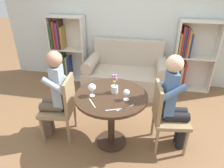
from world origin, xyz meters
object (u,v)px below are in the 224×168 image
wine_glass_right (126,93)px  wine_glass_left (92,88)px  couch (126,74)px  chair_right (166,114)px  bookshelf_right (189,57)px  person_left (54,95)px  person_right (175,103)px  bookshelf_left (65,51)px  flower_vase (115,86)px  chair_left (62,105)px

wine_glass_right → wine_glass_left: bearing=178.4°
couch → chair_right: couch is taller
couch → bookshelf_right: 1.23m
bookshelf_right → wine_glass_right: bearing=-117.5°
person_left → person_right: bearing=87.6°
couch → bookshelf_left: (-1.34, 0.26, 0.30)m
bookshelf_right → person_left: bookshelf_right is taller
bookshelf_left → chair_right: bookshelf_left is taller
chair_right → wine_glass_left: size_ratio=5.69×
chair_right → person_right: size_ratio=0.71×
chair_right → person_right: bearing=-84.7°
bookshelf_left → wine_glass_right: bearing=-50.3°
person_left → wine_glass_right: bearing=79.2°
couch → person_right: bearing=-61.7°
couch → person_left: 1.72m
bookshelf_right → person_left: 2.61m
chair_right → person_left: 1.44m
bookshelf_left → flower_vase: bearing=-51.3°
chair_left → flower_vase: size_ratio=3.62×
couch → bookshelf_left: size_ratio=1.18×
couch → person_left: size_ratio=1.26×
person_right → flower_vase: bearing=85.5°
couch → bookshelf_right: bearing=13.1°
couch → bookshelf_right: bookshelf_right is taller
bookshelf_left → chair_right: (2.02, -1.69, -0.12)m
chair_left → chair_right: same height
chair_left → wine_glass_left: size_ratio=5.69×
chair_left → person_left: size_ratio=0.72×
wine_glass_left → bookshelf_left: bearing=121.6°
couch → person_right: person_right is taller
bookshelf_right → chair_left: size_ratio=1.48×
wine_glass_right → bookshelf_left: bearing=129.7°
person_right → wine_glass_left: bearing=91.6°
bookshelf_right → wine_glass_right: bookshelf_right is taller
couch → person_left: (-0.76, -1.50, 0.34)m
chair_left → chair_right: (1.34, 0.06, 0.00)m
person_left → wine_glass_right: 0.97m
wine_glass_left → wine_glass_right: (0.41, -0.01, -0.02)m
couch → flower_vase: flower_vase is taller
couch → bookshelf_right: size_ratio=1.18×
bookshelf_left → chair_right: size_ratio=1.48×
chair_left → chair_right: 1.34m
couch → flower_vase: size_ratio=6.32×
chair_left → person_left: bearing=-86.1°
wine_glass_left → wine_glass_right: bearing=-1.6°
bookshelf_left → person_left: size_ratio=1.07×
wine_glass_right → couch: bearing=96.8°
bookshelf_left → chair_right: bearing=-40.0°
wine_glass_right → flower_vase: bearing=140.4°
wine_glass_left → couch: bearing=82.1°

